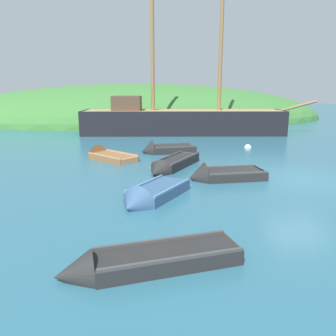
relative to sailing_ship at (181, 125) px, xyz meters
name	(u,v)px	position (x,y,z in m)	size (l,w,h in m)	color
ground_plane	(301,179)	(2.81, -14.06, -0.71)	(120.00, 120.00, 0.00)	#285B70
shore_hill	(137,118)	(-3.05, 14.64, -0.71)	(44.35, 25.12, 8.09)	#387033
sailing_ship	(181,125)	(0.00, 0.00, 0.00)	(18.49, 4.87, 11.94)	black
rowboat_far	(172,166)	(-2.23, -11.69, -0.57)	(2.98, 3.79, 0.96)	black
rowboat_portside	(164,150)	(-2.15, -7.80, -0.58)	(3.16, 1.54, 1.20)	black
rowboat_center	(150,197)	(-3.51, -16.06, -0.59)	(2.76, 3.16, 1.14)	#335175
rowboat_near_dock	(141,264)	(-3.98, -20.39, -0.60)	(3.94, 1.63, 0.93)	black
rowboat_outer_left	(106,157)	(-5.39, -9.05, -0.62)	(3.02, 3.17, 1.18)	brown
rowboat_outer_right	(221,176)	(-0.49, -13.76, -0.59)	(3.17, 1.42, 1.20)	black
buoy_white	(248,148)	(3.15, -6.80, -0.71)	(0.43, 0.43, 0.43)	white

